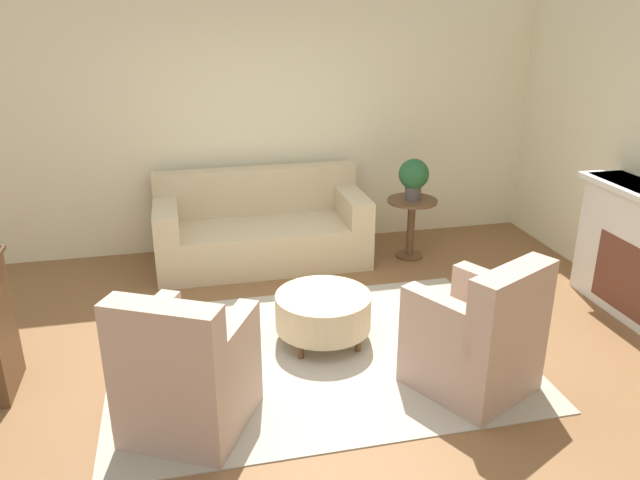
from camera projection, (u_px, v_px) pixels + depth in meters
name	position (u px, v px, depth m)	size (l,w,h in m)	color
ground_plane	(317.00, 356.00, 4.86)	(16.00, 16.00, 0.00)	brown
wall_back	(265.00, 119.00, 6.68)	(9.00, 0.12, 2.80)	beige
rug	(317.00, 355.00, 4.86)	(3.13, 2.23, 0.01)	#B2A893
couch	(261.00, 231.00, 6.52)	(2.15, 0.93, 0.94)	#C6B289
armchair_left	(186.00, 376.00, 3.90)	(0.97, 0.99, 0.99)	tan
armchair_right	(478.00, 340.00, 4.32)	(0.97, 0.99, 0.99)	tan
ottoman_table	(323.00, 311.00, 4.99)	(0.77, 0.77, 0.40)	#C6B289
side_table	(411.00, 218.00, 6.58)	(0.52, 0.52, 0.65)	brown
potted_plant_on_side_table	(414.00, 176.00, 6.42)	(0.31, 0.31, 0.43)	#4C4742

